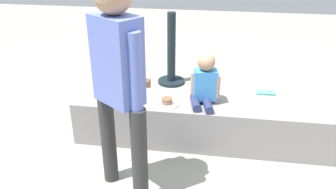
{
  "coord_description": "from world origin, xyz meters",
  "views": [
    {
      "loc": [
        0.08,
        -2.9,
        1.91
      ],
      "look_at": [
        -0.3,
        -0.39,
        0.68
      ],
      "focal_mm": 36.95,
      "sensor_mm": 36.0,
      "label": 1
    }
  ],
  "objects_px": {
    "handbag_brown_canvas": "(137,88)",
    "handbag_black_leather": "(296,117)",
    "child_seated": "(205,82)",
    "cake_box_white": "(127,108)",
    "gift_bag": "(265,102)",
    "water_bottle_near_gift": "(163,97)",
    "adult_standing": "(118,74)",
    "cake_plate": "(167,103)"
  },
  "relations": [
    {
      "from": "adult_standing",
      "to": "cake_box_white",
      "type": "relative_size",
      "value": 5.4
    },
    {
      "from": "child_seated",
      "to": "cake_plate",
      "type": "relative_size",
      "value": 2.16
    },
    {
      "from": "handbag_black_leather",
      "to": "water_bottle_near_gift",
      "type": "bearing_deg",
      "value": 168.52
    },
    {
      "from": "adult_standing",
      "to": "handbag_brown_canvas",
      "type": "relative_size",
      "value": 4.44
    },
    {
      "from": "cake_box_white",
      "to": "handbag_brown_canvas",
      "type": "relative_size",
      "value": 0.82
    },
    {
      "from": "handbag_black_leather",
      "to": "handbag_brown_canvas",
      "type": "relative_size",
      "value": 0.83
    },
    {
      "from": "gift_bag",
      "to": "handbag_black_leather",
      "type": "relative_size",
      "value": 0.94
    },
    {
      "from": "child_seated",
      "to": "cake_box_white",
      "type": "bearing_deg",
      "value": 152.88
    },
    {
      "from": "adult_standing",
      "to": "cake_box_white",
      "type": "distance_m",
      "value": 1.58
    },
    {
      "from": "cake_plate",
      "to": "handbag_black_leather",
      "type": "xyz_separation_m",
      "value": [
        1.3,
        0.53,
        -0.34
      ]
    },
    {
      "from": "cake_box_white",
      "to": "cake_plate",
      "type": "bearing_deg",
      "value": -44.47
    },
    {
      "from": "gift_bag",
      "to": "handbag_black_leather",
      "type": "xyz_separation_m",
      "value": [
        0.3,
        -0.27,
        -0.02
      ]
    },
    {
      "from": "cake_plate",
      "to": "water_bottle_near_gift",
      "type": "distance_m",
      "value": 0.92
    },
    {
      "from": "adult_standing",
      "to": "handbag_brown_canvas",
      "type": "height_order",
      "value": "adult_standing"
    },
    {
      "from": "gift_bag",
      "to": "water_bottle_near_gift",
      "type": "height_order",
      "value": "gift_bag"
    },
    {
      "from": "adult_standing",
      "to": "gift_bag",
      "type": "bearing_deg",
      "value": 50.71
    },
    {
      "from": "cake_plate",
      "to": "handbag_brown_canvas",
      "type": "relative_size",
      "value": 0.6
    },
    {
      "from": "cake_box_white",
      "to": "gift_bag",
      "type": "bearing_deg",
      "value": 9.88
    },
    {
      "from": "cake_plate",
      "to": "handbag_black_leather",
      "type": "bearing_deg",
      "value": 22.33
    },
    {
      "from": "gift_bag",
      "to": "water_bottle_near_gift",
      "type": "distance_m",
      "value": 1.18
    },
    {
      "from": "handbag_black_leather",
      "to": "handbag_brown_canvas",
      "type": "xyz_separation_m",
      "value": [
        -1.82,
        0.4,
        0.03
      ]
    },
    {
      "from": "cake_box_white",
      "to": "handbag_brown_canvas",
      "type": "distance_m",
      "value": 0.4
    },
    {
      "from": "gift_bag",
      "to": "handbag_brown_canvas",
      "type": "relative_size",
      "value": 0.78
    },
    {
      "from": "child_seated",
      "to": "cake_box_white",
      "type": "xyz_separation_m",
      "value": [
        -0.88,
        0.45,
        -0.57
      ]
    },
    {
      "from": "cake_plate",
      "to": "cake_box_white",
      "type": "xyz_separation_m",
      "value": [
        -0.55,
        0.54,
        -0.38
      ]
    },
    {
      "from": "adult_standing",
      "to": "child_seated",
      "type": "bearing_deg",
      "value": 54.08
    },
    {
      "from": "adult_standing",
      "to": "handbag_black_leather",
      "type": "height_order",
      "value": "adult_standing"
    },
    {
      "from": "cake_box_white",
      "to": "handbag_black_leather",
      "type": "relative_size",
      "value": 0.98
    },
    {
      "from": "gift_bag",
      "to": "water_bottle_near_gift",
      "type": "bearing_deg",
      "value": 178.68
    },
    {
      "from": "cake_box_white",
      "to": "handbag_black_leather",
      "type": "height_order",
      "value": "handbag_black_leather"
    },
    {
      "from": "child_seated",
      "to": "handbag_black_leather",
      "type": "height_order",
      "value": "child_seated"
    },
    {
      "from": "cake_plate",
      "to": "cake_box_white",
      "type": "height_order",
      "value": "cake_plate"
    },
    {
      "from": "adult_standing",
      "to": "handbag_black_leather",
      "type": "xyz_separation_m",
      "value": [
        1.53,
        1.23,
        -0.89
      ]
    },
    {
      "from": "gift_bag",
      "to": "water_bottle_near_gift",
      "type": "xyz_separation_m",
      "value": [
        -1.18,
        0.03,
        -0.04
      ]
    },
    {
      "from": "water_bottle_near_gift",
      "to": "gift_bag",
      "type": "bearing_deg",
      "value": -1.32
    },
    {
      "from": "adult_standing",
      "to": "cake_box_white",
      "type": "height_order",
      "value": "adult_standing"
    },
    {
      "from": "adult_standing",
      "to": "water_bottle_near_gift",
      "type": "xyz_separation_m",
      "value": [
        0.05,
        1.53,
        -0.91
      ]
    },
    {
      "from": "child_seated",
      "to": "water_bottle_near_gift",
      "type": "xyz_separation_m",
      "value": [
        -0.51,
        0.75,
        -0.55
      ]
    },
    {
      "from": "handbag_brown_canvas",
      "to": "handbag_black_leather",
      "type": "bearing_deg",
      "value": -12.35
    },
    {
      "from": "cake_plate",
      "to": "gift_bag",
      "type": "distance_m",
      "value": 1.32
    },
    {
      "from": "gift_bag",
      "to": "cake_box_white",
      "type": "relative_size",
      "value": 0.96
    },
    {
      "from": "cake_plate",
      "to": "cake_box_white",
      "type": "distance_m",
      "value": 0.85
    }
  ]
}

